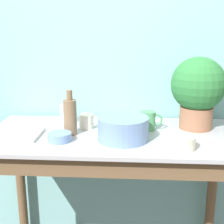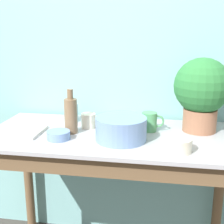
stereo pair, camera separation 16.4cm
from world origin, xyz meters
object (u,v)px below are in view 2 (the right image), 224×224
bowl_wash_large (121,129)px  bowl_small_blue (58,135)px  bottle_short (71,112)px  tray_board (19,131)px  potted_plant (202,90)px  mug_green (150,122)px  bottle_tall (71,115)px  bowl_small_cream (177,145)px  mug_cream (89,121)px

bowl_wash_large → bowl_small_blue: (-0.31, -0.04, -0.04)m
bottle_short → tray_board: size_ratio=0.55×
potted_plant → bottle_short: bearing=175.2°
mug_green → bottle_tall: bearing=-165.9°
tray_board → bowl_small_cream: bearing=-8.6°
bowl_wash_large → mug_cream: (-0.21, 0.17, -0.02)m
bowl_small_blue → potted_plant: bearing=19.8°
bottle_tall → bottle_short: bearing=106.4°
potted_plant → bowl_wash_large: 0.49m
bottle_short → bowl_small_blue: 0.32m
bowl_wash_large → mug_green: (0.14, 0.17, -0.01)m
potted_plant → bottle_short: 0.77m
bowl_wash_large → mug_green: 0.22m
bottle_short → mug_cream: size_ratio=1.23×
mug_green → tray_board: mug_green is taller
bottle_short → bowl_small_cream: 0.73m
bottle_tall → mug_green: size_ratio=1.98×
potted_plant → bowl_small_cream: 0.40m
potted_plant → bottle_short: size_ratio=2.87×
bowl_wash_large → bowl_small_blue: bowl_wash_large is taller
bowl_small_cream → tray_board: size_ratio=0.52×
potted_plant → mug_green: size_ratio=3.31×
bowl_small_blue → mug_green: bearing=25.1°
bottle_short → potted_plant: bearing=-4.8°
bowl_wash_large → tray_board: bowl_wash_large is taller
mug_cream → mug_green: size_ratio=0.94×
mug_cream → bowl_small_blue: bearing=-116.4°
bowl_small_cream → mug_green: bearing=116.6°
bowl_small_blue → bottle_short: bearing=95.0°
mug_green → bowl_small_blue: mug_green is taller
bottle_tall → bowl_small_cream: 0.58m
mug_cream → tray_board: mug_cream is taller
bottle_tall → tray_board: bottle_tall is taller
bowl_wash_large → bottle_short: size_ratio=1.83×
bowl_small_cream → mug_cream: bearing=149.9°
bottle_tall → bottle_short: (-0.06, 0.21, -0.04)m
bottle_tall → bowl_small_cream: size_ratio=1.78×
bottle_tall → mug_green: 0.43m
bowl_wash_large → mug_cream: size_ratio=2.26×
potted_plant → tray_board: 1.01m
mug_cream → bowl_small_cream: 0.56m
bowl_wash_large → bottle_short: bottle_short is taller
bowl_wash_large → tray_board: bearing=177.8°
bottle_short → tray_board: bearing=-130.4°
mug_cream → tray_board: 0.39m
tray_board → mug_green: bearing=12.0°
mug_green → tray_board: (-0.70, -0.15, -0.04)m
mug_green → tray_board: size_ratio=0.47×
bottle_tall → bowl_small_blue: bottle_tall is taller
mug_cream → bowl_small_blue: size_ratio=0.95×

